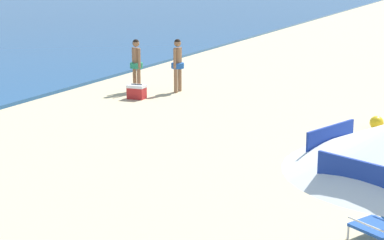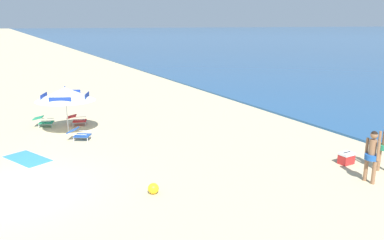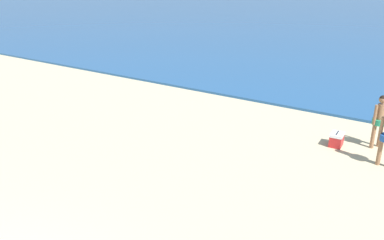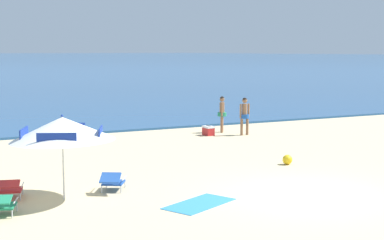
% 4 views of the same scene
% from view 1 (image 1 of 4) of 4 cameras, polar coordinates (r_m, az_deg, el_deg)
% --- Properties ---
extents(person_standing_near_shore, '(0.48, 0.39, 1.60)m').
position_cam_1_polar(person_standing_near_shore, '(17.32, -1.43, 5.81)').
color(person_standing_near_shore, '#8C6042').
rests_on(person_standing_near_shore, ground).
extents(person_standing_beside, '(0.39, 0.41, 1.58)m').
position_cam_1_polar(person_standing_beside, '(17.48, -5.54, 5.80)').
color(person_standing_beside, '#8C6042').
rests_on(person_standing_beside, ground).
extents(cooler_box, '(0.38, 0.52, 0.43)m').
position_cam_1_polar(cooler_box, '(16.50, -5.50, 2.81)').
color(cooler_box, red).
rests_on(cooler_box, ground).
extents(beach_ball, '(0.31, 0.31, 0.31)m').
position_cam_1_polar(beach_ball, '(13.71, 17.81, -0.25)').
color(beach_ball, yellow).
rests_on(beach_ball, ground).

